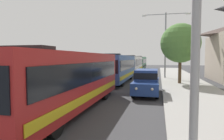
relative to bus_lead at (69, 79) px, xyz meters
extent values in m
cube|color=maroon|center=(0.00, 0.02, 0.01)|extent=(2.50, 11.15, 2.70)
cube|color=black|center=(1.27, 0.02, 0.36)|extent=(0.04, 10.26, 1.00)
cube|color=black|center=(-1.27, 0.02, 0.36)|extent=(0.04, 10.26, 1.00)
cube|color=gold|center=(1.28, 0.02, -0.79)|extent=(0.03, 10.59, 0.36)
cube|color=black|center=(0.00, -3.32, 1.44)|extent=(1.75, 0.90, 0.16)
cylinder|color=black|center=(1.10, -3.44, -1.19)|extent=(0.28, 1.00, 1.00)
cylinder|color=black|center=(-1.10, -3.44, -1.19)|extent=(0.28, 1.00, 1.00)
cylinder|color=black|center=(1.10, 3.09, -1.19)|extent=(0.28, 1.00, 1.00)
cylinder|color=black|center=(-1.10, 3.09, -1.19)|extent=(0.28, 1.00, 1.00)
cube|color=#284C8C|center=(0.00, 12.75, 0.01)|extent=(2.50, 11.11, 2.70)
cube|color=black|center=(1.27, 12.75, 0.36)|extent=(0.04, 10.22, 1.00)
cube|color=black|center=(-1.27, 12.75, 0.36)|extent=(0.04, 10.22, 1.00)
cube|color=black|center=(0.00, 7.18, 0.31)|extent=(2.30, 0.04, 1.20)
cube|color=gold|center=(1.28, 12.75, -0.79)|extent=(0.03, 10.55, 0.36)
cube|color=black|center=(0.00, 9.42, 1.44)|extent=(1.75, 0.90, 0.16)
cylinder|color=black|center=(1.10, 9.31, -1.19)|extent=(0.28, 1.00, 1.00)
cylinder|color=black|center=(-1.10, 9.31, -1.19)|extent=(0.28, 1.00, 1.00)
cylinder|color=black|center=(1.10, 15.81, -1.19)|extent=(0.28, 1.00, 1.00)
cylinder|color=black|center=(-1.10, 15.81, -1.19)|extent=(0.28, 1.00, 1.00)
cube|color=silver|center=(0.00, 25.46, 0.01)|extent=(2.50, 12.25, 2.70)
cube|color=black|center=(1.27, 25.46, 0.36)|extent=(0.04, 11.27, 1.00)
cube|color=black|center=(-1.27, 25.46, 0.36)|extent=(0.04, 11.27, 1.00)
cube|color=black|center=(0.00, 19.31, 0.31)|extent=(2.30, 0.04, 1.20)
cube|color=gold|center=(1.28, 25.46, -0.79)|extent=(0.03, 11.64, 0.36)
cube|color=black|center=(0.00, 21.78, 1.44)|extent=(1.75, 0.90, 0.16)
cylinder|color=black|center=(1.10, 21.66, -1.19)|extent=(0.28, 1.00, 1.00)
cylinder|color=black|center=(-1.10, 21.66, -1.19)|extent=(0.28, 1.00, 1.00)
cylinder|color=black|center=(1.10, 28.83, -1.19)|extent=(0.28, 1.00, 1.00)
cylinder|color=black|center=(-1.10, 28.83, -1.19)|extent=(0.28, 1.00, 1.00)
cube|color=#33724C|center=(0.00, 38.57, 0.01)|extent=(2.50, 12.20, 2.70)
cube|color=black|center=(1.27, 38.57, 0.36)|extent=(0.04, 11.22, 1.00)
cube|color=black|center=(-1.27, 38.57, 0.36)|extent=(0.04, 11.22, 1.00)
cube|color=black|center=(0.00, 32.45, 0.31)|extent=(2.30, 0.04, 1.20)
cube|color=black|center=(1.28, 38.57, -0.79)|extent=(0.03, 11.59, 0.36)
cube|color=black|center=(0.00, 34.91, 1.44)|extent=(1.75, 0.90, 0.16)
cylinder|color=black|center=(1.10, 34.79, -1.19)|extent=(0.28, 1.00, 1.00)
cylinder|color=black|center=(-1.10, 34.79, -1.19)|extent=(0.28, 1.00, 1.00)
cylinder|color=black|center=(1.10, 41.93, -1.19)|extent=(0.28, 1.00, 1.00)
cylinder|color=black|center=(-1.10, 41.93, -1.19)|extent=(0.28, 1.00, 1.00)
cube|color=navy|center=(3.70, 5.57, -0.99)|extent=(1.84, 4.91, 0.80)
cube|color=navy|center=(3.70, 5.72, -0.19)|extent=(1.62, 2.85, 0.80)
cube|color=black|center=(3.70, 5.72, -0.19)|extent=(1.66, 2.94, 0.44)
sphere|color=#F9EFCC|center=(3.19, 3.09, -0.89)|extent=(0.18, 0.18, 0.18)
sphere|color=#F9EFCC|center=(4.20, 3.09, -0.89)|extent=(0.18, 0.18, 0.18)
cylinder|color=black|center=(2.88, 4.05, -1.34)|extent=(0.22, 0.70, 0.70)
cylinder|color=black|center=(4.52, 4.05, -1.34)|extent=(0.22, 0.70, 0.70)
cylinder|color=black|center=(2.88, 7.09, -1.34)|extent=(0.22, 0.70, 0.70)
cylinder|color=black|center=(4.52, 7.09, -1.34)|extent=(0.22, 0.70, 0.70)
cylinder|color=gray|center=(5.40, -4.75, 2.23)|extent=(0.20, 0.20, 7.55)
cylinder|color=gray|center=(5.40, 17.82, 2.76)|extent=(0.20, 0.20, 8.61)
cylinder|color=gray|center=(4.00, 17.82, 6.87)|extent=(2.80, 0.10, 0.10)
cube|color=silver|center=(2.60, 17.82, 6.79)|extent=(0.56, 0.28, 0.16)
cylinder|color=gray|center=(6.80, 17.82, 6.87)|extent=(2.80, 0.10, 0.10)
cube|color=silver|center=(8.20, 17.82, 6.79)|extent=(0.56, 0.28, 0.16)
cylinder|color=#4C3823|center=(6.72, 12.07, -0.27)|extent=(0.32, 0.32, 2.54)
sphere|color=#4C7A38|center=(6.72, 12.07, 2.62)|extent=(4.05, 4.05, 4.05)
camera|label=1|loc=(4.60, -9.54, 1.09)|focal=31.70mm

